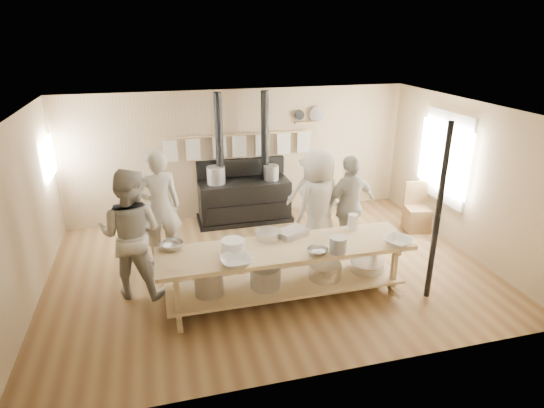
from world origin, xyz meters
name	(u,v)px	position (x,y,z in m)	size (l,w,h in m)	color
ground	(270,269)	(0.00, 0.00, 0.00)	(7.00, 7.00, 0.00)	brown
room_shell	(270,175)	(0.00, 0.00, 1.62)	(7.00, 7.00, 7.00)	tan
window_right	(446,157)	(3.47, 0.60, 1.50)	(0.09, 1.50, 1.65)	beige
left_opening	(49,158)	(-3.45, 2.00, 1.60)	(0.00, 0.90, 0.90)	white
stove	(244,196)	(-0.01, 2.12, 0.52)	(1.90, 0.75, 2.60)	black
towel_rail	(240,143)	(0.00, 2.40, 1.56)	(3.00, 0.04, 0.47)	tan
back_wall_shelf	(310,117)	(1.46, 2.43, 2.00)	(0.63, 0.14, 0.32)	tan
prep_table	(285,268)	(-0.01, -0.90, 0.52)	(3.60, 0.90, 0.85)	tan
support_post	(438,215)	(2.05, -1.35, 1.30)	(0.08, 0.08, 2.60)	black
cook_far_left	(159,208)	(-1.67, 0.73, 0.98)	(0.71, 0.47, 1.95)	#A7A394
cook_left	(131,234)	(-2.10, -0.16, 0.97)	(0.94, 0.73, 1.93)	#A7A394
cook_center	(318,205)	(0.89, 0.24, 0.96)	(0.93, 0.61, 1.91)	#A7A394
cook_right	(350,206)	(1.47, 0.26, 0.88)	(1.03, 0.43, 1.76)	#A7A394
cook_by_window	(313,192)	(1.18, 1.26, 0.80)	(1.03, 0.59, 1.59)	#A7A394
chair	(417,217)	(3.15, 0.80, 0.28)	(0.51, 0.51, 0.94)	brown
bowl_white_a	(236,261)	(-0.77, -1.23, 0.90)	(0.42, 0.42, 0.10)	white
bowl_steel_a	(172,246)	(-1.55, -0.57, 0.90)	(0.32, 0.32, 0.10)	silver
bowl_white_b	(398,241)	(1.55, -1.23, 0.90)	(0.39, 0.39, 0.09)	white
bowl_steel_b	(318,252)	(0.34, -1.23, 0.90)	(0.29, 0.29, 0.09)	silver
roasting_pan	(292,233)	(0.19, -0.57, 0.90)	(0.44, 0.29, 0.10)	#B2B2B7
mixing_bowl_large	(268,235)	(-0.18, -0.57, 0.91)	(0.38, 0.38, 0.12)	silver
bucket_galv	(338,245)	(0.64, -1.23, 0.96)	(0.24, 0.24, 0.22)	gray
deep_bowl_enamel	(233,247)	(-0.75, -0.90, 0.95)	(0.32, 0.32, 0.20)	white
pitcher	(353,222)	(1.14, -0.58, 0.97)	(0.15, 0.15, 0.24)	white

